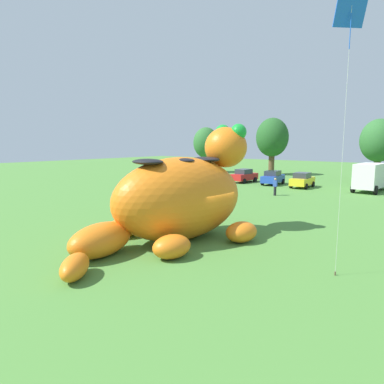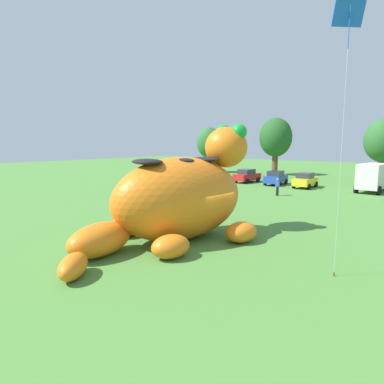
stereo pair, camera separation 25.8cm
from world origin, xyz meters
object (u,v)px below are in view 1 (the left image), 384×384
at_px(car_yellow, 302,180).
at_px(spectator_by_cars, 206,192).
at_px(tethered_flying_kite, 352,10).
at_px(box_truck, 371,176).
at_px(spectator_near_inflatable, 218,193).
at_px(giant_inflatable_creature, 180,197).
at_px(spectator_wandering, 275,187).
at_px(car_blue, 273,178).
at_px(car_red, 244,176).

relative_size(car_yellow, spectator_by_cars, 2.45).
distance_m(car_yellow, tethered_flying_kite, 28.51).
relative_size(box_truck, spectator_by_cars, 3.80).
relative_size(box_truck, spectator_near_inflatable, 3.80).
xyz_separation_m(giant_inflatable_creature, spectator_wandering, (-2.78, 17.26, -1.40)).
bearing_deg(box_truck, car_yellow, -167.10).
height_order(car_blue, spectator_by_cars, car_blue).
distance_m(giant_inflatable_creature, spectator_by_cars, 11.75).
relative_size(giant_inflatable_creature, box_truck, 1.91).
bearing_deg(car_blue, spectator_by_cars, -86.25).
distance_m(spectator_by_cars, tethered_flying_kite, 19.30).
relative_size(car_blue, spectator_near_inflatable, 2.49).
xyz_separation_m(spectator_by_cars, spectator_wandering, (3.06, 7.15, 0.00)).
xyz_separation_m(giant_inflatable_creature, car_red, (-10.82, 25.11, -1.39)).
xyz_separation_m(car_red, spectator_near_inflatable, (6.08, -14.78, -0.01)).
distance_m(car_blue, spectator_near_inflatable, 14.96).
height_order(box_truck, spectator_wandering, box_truck).
xyz_separation_m(box_truck, spectator_near_inflatable, (-8.51, -15.96, -0.75)).
bearing_deg(box_truck, tethered_flying_kite, -80.89).
bearing_deg(car_red, car_blue, 0.47).
xyz_separation_m(box_truck, spectator_by_cars, (-9.61, -16.19, -0.75)).
xyz_separation_m(car_blue, spectator_near_inflatable, (2.08, -14.82, -0.01)).
bearing_deg(spectator_near_inflatable, box_truck, 61.92).
xyz_separation_m(giant_inflatable_creature, car_yellow, (-3.00, 24.74, -1.39)).
bearing_deg(car_blue, giant_inflatable_creature, -74.83).
bearing_deg(spectator_wandering, box_truck, 54.05).
relative_size(car_blue, car_yellow, 1.02).
bearing_deg(car_blue, car_yellow, -6.12).
relative_size(car_yellow, spectator_wandering, 2.45).
bearing_deg(spectator_by_cars, car_red, 108.39).
height_order(box_truck, spectator_near_inflatable, box_truck).
height_order(car_red, tethered_flying_kite, tethered_flying_kite).
height_order(car_yellow, tethered_flying_kite, tethered_flying_kite).
height_order(car_blue, tethered_flying_kite, tethered_flying_kite).
bearing_deg(spectator_near_inflatable, car_yellow, 83.11).
distance_m(car_red, spectator_by_cars, 15.82).
bearing_deg(car_yellow, tethered_flying_kite, -66.07).
bearing_deg(car_yellow, car_blue, 173.88).
height_order(spectator_by_cars, tethered_flying_kite, tethered_flying_kite).
relative_size(giant_inflatable_creature, spectator_wandering, 7.24).
bearing_deg(spectator_wandering, car_red, 135.68).
height_order(car_red, spectator_wandering, car_red).
height_order(spectator_near_inflatable, spectator_wandering, same).
bearing_deg(spectator_wandering, spectator_by_cars, -113.14).
distance_m(car_blue, box_truck, 10.68).
relative_size(spectator_near_inflatable, spectator_by_cars, 1.00).
xyz_separation_m(car_red, spectator_wandering, (8.05, -7.86, -0.01)).
bearing_deg(car_red, tethered_flying_kite, -53.20).
relative_size(giant_inflatable_creature, car_yellow, 2.95).
xyz_separation_m(car_red, spectator_by_cars, (4.99, -15.01, -0.01)).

